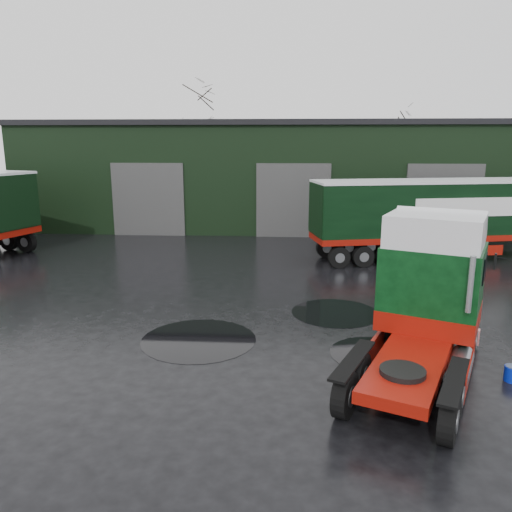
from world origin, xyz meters
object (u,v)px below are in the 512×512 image
at_px(hero_tractor, 419,305).
at_px(lorry_right, 431,220).
at_px(warehouse, 293,172).
at_px(tree_back_a, 198,146).
at_px(tree_back_b, 387,158).

xyz_separation_m(hero_tractor, lorry_right, (3.50, 12.00, -0.01)).
bearing_deg(warehouse, lorry_right, -61.39).
height_order(warehouse, hero_tractor, warehouse).
bearing_deg(hero_tractor, warehouse, 120.19).
relative_size(hero_tractor, tree_back_a, 0.61).
relative_size(warehouse, lorry_right, 2.39).
relative_size(hero_tractor, tree_back_b, 0.77).
height_order(warehouse, tree_back_b, tree_back_b).
bearing_deg(lorry_right, hero_tractor, -28.26).
distance_m(warehouse, tree_back_b, 12.82).
relative_size(lorry_right, tree_back_b, 1.81).
xyz_separation_m(warehouse, tree_back_a, (-8.00, 10.00, 1.59)).
distance_m(tree_back_a, tree_back_b, 16.03).
bearing_deg(hero_tractor, tree_back_a, 131.64).
bearing_deg(lorry_right, warehouse, -163.39).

